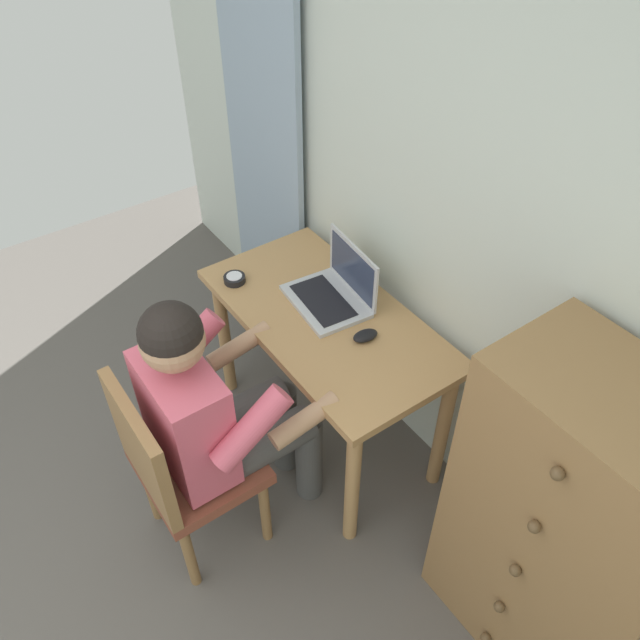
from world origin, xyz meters
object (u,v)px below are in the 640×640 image
Objects in this scene: dresser at (564,530)px; chair at (179,465)px; laptop at (335,290)px; person_seated at (219,409)px; desk at (326,337)px; computer_mouse at (365,336)px; desk_clock at (235,279)px.

chair is at bearing -139.73° from dresser.
chair is 2.37× the size of laptop.
person_seated is (-0.98, -0.64, 0.06)m from dresser.
dresser is at bearing 4.75° from desk.
dresser reaches higher than computer_mouse.
dresser is 1.28m from chair.
computer_mouse is at bearing 84.44° from person_seated.
dresser is 3.32× the size of laptop.
person_seated is 13.12× the size of desk_clock.
desk_clock is at bearing 145.24° from person_seated.
person_seated reaches higher than desk_clock.
computer_mouse is at bearing 12.11° from desk.
chair is at bearing -89.83° from person_seated.
dresser reaches higher than chair.
desk is at bearing 103.78° from person_seated.
desk is 0.92× the size of person_seated.
computer_mouse is (0.19, 0.04, 0.13)m from desk.
desk is 1.11m from dresser.
laptop is at bearing 177.34° from computer_mouse.
dresser is at bearing 33.43° from person_seated.
computer_mouse is at bearing -176.83° from dresser.
computer_mouse is at bearing 21.67° from desk_clock.
desk_clock is (-0.52, 0.36, 0.07)m from person_seated.
desk is 1.26× the size of chair.
laptop is at bearing 124.45° from desk.
desk is 0.57m from person_seated.
dresser is at bearing 40.27° from chair.
dresser is 12.08× the size of computer_mouse.
computer_mouse is (0.25, -0.04, -0.04)m from laptop.
computer_mouse is at bearing 85.78° from chair.
person_seated is (-0.00, 0.18, 0.18)m from chair.
computer_mouse is (-0.92, -0.05, 0.13)m from dresser.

